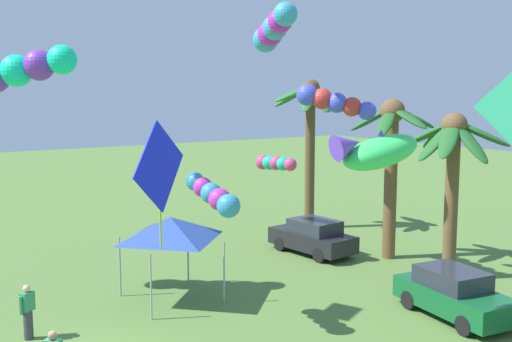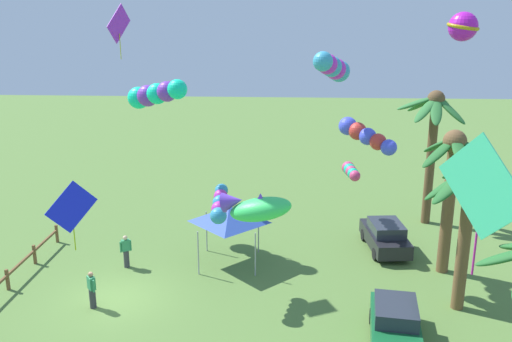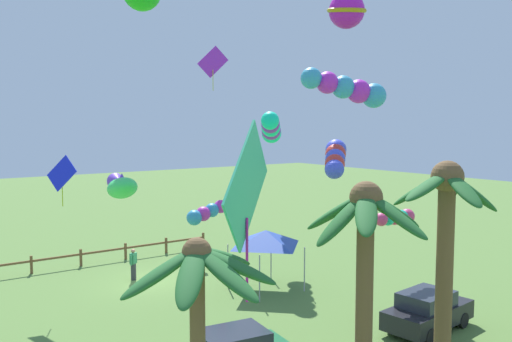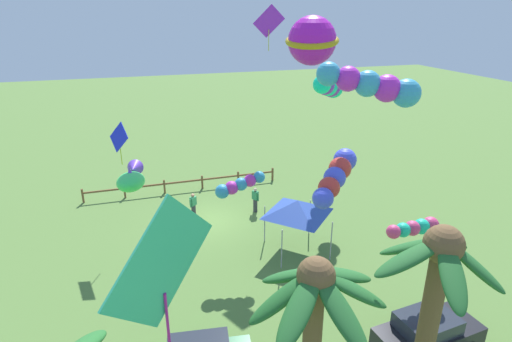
# 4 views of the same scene
# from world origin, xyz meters

# --- Properties ---
(ground_plane) EXTENTS (120.00, 120.00, 0.00)m
(ground_plane) POSITION_xyz_m (0.00, 0.00, 0.00)
(ground_plane) COLOR #567A38
(palm_tree_0) EXTENTS (3.74, 3.88, 7.60)m
(palm_tree_0) POSITION_xyz_m (-9.79, 15.05, 5.67)
(palm_tree_0) COLOR brown
(palm_tree_0) RESTS_ON ground
(palm_tree_2) EXTENTS (3.71, 3.67, 6.23)m
(palm_tree_2) POSITION_xyz_m (-0.17, 14.05, 4.64)
(palm_tree_2) COLOR brown
(palm_tree_2) RESTS_ON ground
(palm_tree_3) EXTENTS (3.63, 3.47, 6.70)m
(palm_tree_3) POSITION_xyz_m (-3.48, 14.36, 4.76)
(palm_tree_3) COLOR brown
(palm_tree_3) RESTS_ON ground
(parked_car_0) EXTENTS (4.06, 2.10, 1.51)m
(parked_car_0) POSITION_xyz_m (-5.79, 12.08, 0.75)
(parked_car_0) COLOR black
(parked_car_0) RESTS_ON ground
(parked_car_1) EXTENTS (4.09, 2.20, 1.51)m
(parked_car_1) POSITION_xyz_m (2.49, 11.05, 0.75)
(parked_car_1) COLOR #145B2D
(parked_car_1) RESTS_ON ground
(spectator_0) EXTENTS (0.44, 0.42, 1.59)m
(spectator_0) POSITION_xyz_m (0.71, -0.70, 0.81)
(spectator_0) COLOR #38383D
(spectator_0) RESTS_ON ground
(spectator_1) EXTENTS (0.39, 0.49, 1.59)m
(spectator_1) POSITION_xyz_m (-3.06, -0.41, 0.81)
(spectator_1) COLOR #38383D
(spectator_1) RESTS_ON ground
(festival_tent) EXTENTS (2.86, 2.86, 2.85)m
(festival_tent) POSITION_xyz_m (-3.80, 4.41, 2.47)
(festival_tent) COLOR #9E9EA3
(festival_tent) RESTS_ON ground
(kite_diamond_0) EXTENTS (2.77, 2.06, 4.73)m
(kite_diamond_0) POSITION_xyz_m (3.34, 13.23, 6.18)
(kite_diamond_0) COLOR #3CCF93
(kite_diamond_1) EXTENTS (0.93, 1.39, 2.28)m
(kite_diamond_1) POSITION_xyz_m (4.38, 0.36, 5.64)
(kite_diamond_1) COLOR #1723EC
(kite_tube_3) EXTENTS (2.43, 0.70, 1.09)m
(kite_tube_3) POSITION_xyz_m (-0.78, 4.36, 4.04)
(kite_tube_3) COLOR #3090C2
(kite_tube_4) EXTENTS (2.26, 2.25, 1.30)m
(kite_tube_4) POSITION_xyz_m (-2.55, 10.33, 6.62)
(kite_tube_4) COLOR #4350EB
(kite_fish_5) EXTENTS (1.37, 2.47, 1.16)m
(kite_fish_5) POSITION_xyz_m (3.91, 6.13, 5.60)
(kite_fish_5) COLOR #37E060
(kite_ball_6) EXTENTS (1.55, 1.55, 1.03)m
(kite_ball_6) POSITION_xyz_m (-0.16, 13.20, 11.07)
(kite_ball_6) COLOR #B418BA
(kite_tube_7) EXTENTS (3.48, 1.84, 1.56)m
(kite_tube_7) POSITION_xyz_m (-4.42, 9.01, 9.26)
(kite_tube_7) COLOR #369DC7
(kite_diamond_8) EXTENTS (1.61, 0.57, 2.36)m
(kite_diamond_8) POSITION_xyz_m (-3.76, -0.25, 11.08)
(kite_diamond_8) COLOR purple
(kite_tube_9) EXTENTS (2.33, 0.72, 0.64)m
(kite_tube_9) POSITION_xyz_m (-6.07, 10.24, 4.05)
(kite_tube_9) COLOR #DD3C72
(kite_tube_10) EXTENTS (3.04, 3.54, 1.78)m
(kite_tube_10) POSITION_xyz_m (-7.19, 0.31, 7.61)
(kite_tube_10) COLOR #11EFB1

